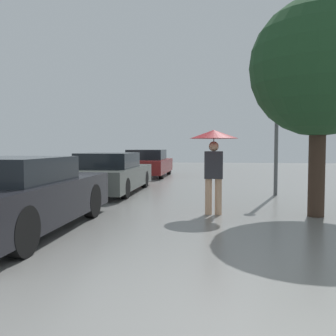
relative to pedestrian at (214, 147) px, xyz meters
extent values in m
plane|color=slate|center=(0.17, -4.97, -1.39)|extent=(60.00, 60.00, 0.00)
cylinder|color=tan|center=(-0.10, 0.00, -1.02)|extent=(0.14, 0.14, 0.75)
cylinder|color=tan|center=(0.10, 0.00, -1.02)|extent=(0.14, 0.14, 0.75)
cube|color=#2D2D33|center=(0.00, 0.00, -0.36)|extent=(0.38, 0.22, 0.56)
sphere|color=tan|center=(0.00, 0.00, 0.02)|extent=(0.20, 0.20, 0.20)
cylinder|color=#515456|center=(0.00, 0.00, -0.12)|extent=(0.02, 0.02, 0.60)
cone|color=maroon|center=(0.00, 0.00, 0.27)|extent=(1.00, 1.00, 0.17)
cube|color=black|center=(-3.15, -1.98, -0.88)|extent=(1.67, 4.37, 0.66)
cube|color=black|center=(-3.15, -2.20, -0.35)|extent=(1.42, 1.97, 0.40)
cylinder|color=black|center=(-3.90, -0.62, -1.06)|extent=(0.18, 0.67, 0.67)
cylinder|color=black|center=(-2.40, -0.62, -1.06)|extent=(0.18, 0.67, 0.67)
cylinder|color=black|center=(-2.40, -3.33, -1.06)|extent=(0.18, 0.67, 0.67)
cube|color=#4C514C|center=(-3.18, 3.49, -0.93)|extent=(1.77, 4.58, 0.61)
cube|color=black|center=(-3.18, 3.26, -0.40)|extent=(1.50, 2.06, 0.45)
cylinder|color=black|center=(-3.98, 4.91, -1.11)|extent=(0.18, 0.57, 0.57)
cylinder|color=black|center=(-2.39, 4.91, -1.11)|extent=(0.18, 0.57, 0.57)
cylinder|color=black|center=(-3.98, 2.07, -1.11)|extent=(0.18, 0.57, 0.57)
cylinder|color=black|center=(-2.39, 2.07, -1.11)|extent=(0.18, 0.57, 0.57)
cube|color=maroon|center=(-3.14, 9.67, -0.90)|extent=(1.88, 4.28, 0.61)
cube|color=black|center=(-3.14, 9.46, -0.36)|extent=(1.60, 1.92, 0.46)
cylinder|color=black|center=(-3.99, 11.00, -1.06)|extent=(0.18, 0.68, 0.68)
cylinder|color=black|center=(-2.30, 11.00, -1.06)|extent=(0.18, 0.68, 0.68)
cylinder|color=black|center=(-3.99, 8.34, -1.06)|extent=(0.18, 0.68, 0.68)
cylinder|color=black|center=(-2.30, 8.34, -1.06)|extent=(0.18, 0.68, 0.68)
cylinder|color=#38281E|center=(2.06, 0.05, -0.28)|extent=(0.32, 0.32, 2.23)
sphere|color=#1E4223|center=(2.06, 0.05, 1.58)|extent=(2.73, 2.73, 2.73)
cylinder|color=#515456|center=(1.78, 3.36, 0.75)|extent=(0.11, 0.11, 4.29)
sphere|color=beige|center=(1.78, 3.36, 2.97)|extent=(0.25, 0.25, 0.25)
camera|label=1|loc=(0.03, -7.75, 0.02)|focal=40.00mm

